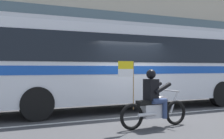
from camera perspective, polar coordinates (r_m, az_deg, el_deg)
ground_plane at (r=10.50m, az=3.68°, el=-8.47°), size 60.00×60.00×0.00m
sidewalk_curb at (r=15.09m, az=-6.12°, el=-5.50°), size 28.00×3.80×0.15m
lane_center_stripe at (r=10.00m, az=5.42°, el=-8.90°), size 26.60×0.14×0.01m
transit_bus at (r=11.79m, az=3.90°, el=1.68°), size 12.97×2.65×3.22m
motorcycle_with_rider at (r=8.09m, az=8.06°, el=-6.34°), size 2.20×0.64×1.78m
fire_hydrant at (r=16.56m, az=10.48°, el=-3.45°), size 0.22×0.30×0.75m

